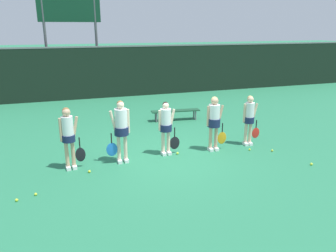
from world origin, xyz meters
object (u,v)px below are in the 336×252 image
player_0 (68,133)px  player_1 (121,126)px  player_3 (214,119)px  tennis_ball_2 (17,200)px  tennis_ball_4 (311,164)px  bench_courtside (176,112)px  player_4 (249,117)px  tennis_ball_3 (177,153)px  tennis_ball_1 (272,150)px  tennis_ball_0 (89,171)px  player_2 (166,124)px  tennis_ball_6 (36,194)px  tennis_ball_7 (250,149)px  scoreboard (69,13)px  tennis_ball_5 (120,150)px

player_0 → player_1: size_ratio=0.96×
player_3 → tennis_ball_2: size_ratio=25.43×
tennis_ball_4 → bench_courtside: bearing=110.3°
player_4 → tennis_ball_3: bearing=-173.6°
tennis_ball_4 → tennis_ball_1: bearing=107.9°
bench_courtside → tennis_ball_4: (2.04, -5.53, -0.33)m
player_4 → tennis_ball_0: bearing=-169.2°
player_0 → tennis_ball_2: size_ratio=25.51×
player_2 → tennis_ball_4: (3.58, -2.08, -0.90)m
tennis_ball_4 → tennis_ball_6: 7.22m
tennis_ball_4 → tennis_ball_7: (-1.01, 1.54, -0.00)m
tennis_ball_0 → tennis_ball_4: bearing=-13.9°
player_3 → tennis_ball_4: size_ratio=23.77×
player_4 → tennis_ball_7: size_ratio=25.42×
player_2 → tennis_ball_6: player_2 is taller
player_0 → tennis_ball_2: bearing=-137.5°
tennis_ball_0 → tennis_ball_3: tennis_ball_0 is taller
player_2 → tennis_ball_7: size_ratio=25.28×
player_1 → tennis_ball_7: size_ratio=27.81×
scoreboard → tennis_ball_4: 14.09m
tennis_ball_1 → tennis_ball_7: (-0.61, 0.30, -0.00)m
scoreboard → player_2: size_ratio=3.54×
player_2 → player_4: (2.79, -0.04, 0.01)m
tennis_ball_0 → tennis_ball_5: 1.65m
bench_courtside → tennis_ball_2: bench_courtside is taller
tennis_ball_7 → player_3: bearing=159.5°
bench_courtside → tennis_ball_5: size_ratio=29.65×
bench_courtside → tennis_ball_7: 4.12m
player_0 → player_3: (4.27, 0.05, 0.01)m
tennis_ball_4 → player_2: bearing=149.9°
tennis_ball_0 → tennis_ball_4: same height
player_3 → tennis_ball_3: size_ratio=24.32×
player_4 → tennis_ball_1: (0.39, -0.79, -0.91)m
player_0 → tennis_ball_6: (-0.85, -1.29, -0.97)m
player_0 → tennis_ball_6: 1.83m
tennis_ball_6 → player_0: bearing=56.7°
player_1 → player_0: bearing=179.3°
bench_courtside → tennis_ball_7: bearing=-69.6°
tennis_ball_2 → player_1: bearing=28.9°
scoreboard → player_3: size_ratio=3.37×
tennis_ball_1 → player_0: bearing=173.7°
tennis_ball_4 → tennis_ball_6: size_ratio=1.11×
player_4 → tennis_ball_6: player_4 is taller
tennis_ball_0 → tennis_ball_1: 5.52m
scoreboard → player_0: scoreboard is taller
tennis_ball_0 → tennis_ball_2: size_ratio=1.07×
tennis_ball_2 → tennis_ball_6: 0.41m
player_3 → tennis_ball_0: size_ratio=23.79×
player_4 → tennis_ball_2: size_ratio=24.39×
tennis_ball_6 → tennis_ball_7: size_ratio=1.01×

